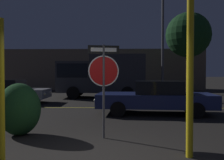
% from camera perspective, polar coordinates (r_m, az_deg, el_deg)
% --- Properties ---
extents(road_center_stripe, '(32.66, 0.12, 0.01)m').
position_cam_1_polar(road_center_stripe, '(12.31, -0.24, -6.35)').
color(road_center_stripe, gold).
rests_on(road_center_stripe, ground_plane).
extents(stop_sign, '(0.80, 0.19, 2.42)m').
position_cam_1_polar(stop_sign, '(6.45, -1.93, 1.77)').
color(stop_sign, '#4C4C51').
rests_on(stop_sign, ground_plane).
extents(yellow_pole_left, '(0.15, 0.15, 2.72)m').
position_cam_1_polar(yellow_pole_left, '(5.20, -24.17, -2.13)').
color(yellow_pole_left, yellow).
rests_on(yellow_pole_left, ground_plane).
extents(yellow_pole_right, '(0.14, 0.14, 3.28)m').
position_cam_1_polar(yellow_pole_right, '(5.19, 17.40, 1.01)').
color(yellow_pole_right, yellow).
rests_on(yellow_pole_right, ground_plane).
extents(hedge_bush_1, '(1.15, 1.05, 1.42)m').
position_cam_1_polar(hedge_bush_1, '(7.26, -20.45, -6.28)').
color(hedge_bush_1, '#1E4C23').
rests_on(hedge_bush_1, ground_plane).
extents(passing_car_1, '(4.60, 2.06, 1.33)m').
position_cam_1_polar(passing_car_1, '(15.40, -22.75, -2.40)').
color(passing_car_1, '#9E9EA3').
rests_on(passing_car_1, ground_plane).
extents(passing_car_2, '(4.96, 2.29, 1.37)m').
position_cam_1_polar(passing_car_2, '(10.56, 9.95, -3.92)').
color(passing_car_2, navy).
rests_on(passing_car_2, ground_plane).
extents(delivery_truck, '(5.99, 2.65, 2.99)m').
position_cam_1_polar(delivery_truck, '(17.51, -2.68, 1.28)').
color(delivery_truck, '#2D2D33').
rests_on(delivery_truck, ground_plane).
extents(street_lamp, '(0.42, 0.42, 8.01)m').
position_cam_1_polar(street_lamp, '(17.37, 11.53, 12.10)').
color(street_lamp, '#4C4C51').
rests_on(street_lamp, ground_plane).
extents(tree_0, '(3.74, 3.74, 6.78)m').
position_cam_1_polar(tree_0, '(22.03, 17.03, 9.78)').
color(tree_0, '#422D1E').
rests_on(tree_0, ground_plane).
extents(building_backdrop, '(21.49, 3.13, 4.18)m').
position_cam_1_polar(building_backdrop, '(26.79, -2.80, 2.34)').
color(building_backdrop, '#6B5B4C').
rests_on(building_backdrop, ground_plane).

